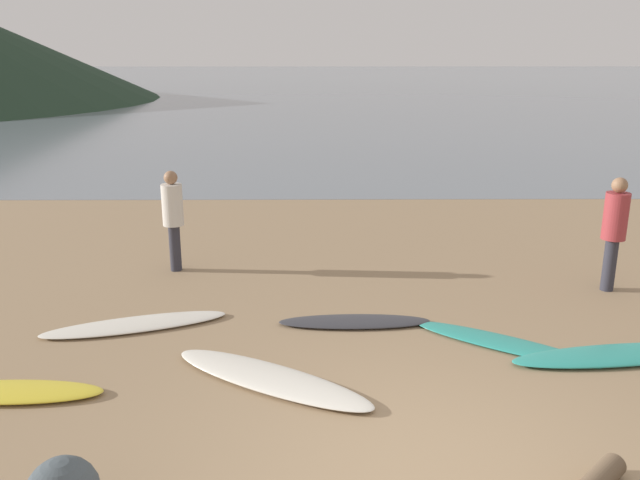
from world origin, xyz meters
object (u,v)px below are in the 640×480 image
surfboard_0 (9,392)px  surfboard_1 (135,324)px  surfboard_2 (270,378)px  surfboard_3 (355,322)px  person_2 (615,225)px  surfboard_4 (504,343)px  person_1 (173,213)px  surfboard_5 (620,355)px

surfboard_0 → surfboard_1: size_ratio=0.84×
surfboard_2 → surfboard_3: size_ratio=1.26×
surfboard_1 → person_2: (6.57, 1.29, 0.95)m
surfboard_4 → person_1: size_ratio=1.42×
surfboard_0 → surfboard_3: bearing=26.0°
surfboard_4 → person_2: size_ratio=1.36×
person_1 → surfboard_5: bearing=-74.3°
surfboard_1 → surfboard_2: size_ratio=0.94×
surfboard_3 → person_2: size_ratio=1.17×
surfboard_1 → surfboard_4: size_ratio=1.01×
surfboard_4 → person_1: bearing=-178.5°
surfboard_0 → surfboard_1: 1.92m
surfboard_5 → surfboard_3: bearing=153.6°
person_1 → surfboard_3: bearing=-83.8°
surfboard_0 → surfboard_4: size_ratio=0.85×
surfboard_3 → surfboard_5: surfboard_5 is taller
surfboard_3 → surfboard_5: bearing=-19.4°
surfboard_2 → person_1: size_ratio=1.54×
surfboard_3 → surfboard_4: (1.75, -0.65, -0.01)m
surfboard_3 → person_2: (3.77, 1.22, 0.95)m
surfboard_3 → person_1: bearing=140.6°
surfboard_3 → surfboard_4: bearing=-21.1°
surfboard_5 → person_2: size_ratio=1.56×
person_1 → person_2: person_2 is taller
person_1 → surfboard_0: bearing=-148.4°
surfboard_2 → surfboard_3: 1.82m
surfboard_0 → person_2: (7.42, 3.01, 0.94)m
person_1 → person_2: size_ratio=0.96×
surfboard_0 → person_1: size_ratio=1.21×
person_2 → surfboard_4: bearing=78.6°
person_2 → surfboard_0: bearing=58.0°
surfboard_0 → surfboard_5: size_ratio=0.74×
surfboard_1 → person_1: person_1 is taller
surfboard_0 → person_2: bearing=21.9°
surfboard_3 → surfboard_4: 1.86m
surfboard_0 → surfboard_1: bearing=63.6°
surfboard_1 → surfboard_3: (2.80, 0.07, -0.00)m
surfboard_4 → surfboard_5: size_ratio=0.87×
person_2 → surfboard_5: bearing=106.4°
person_2 → person_1: bearing=27.5°
surfboard_0 → surfboard_4: surfboard_0 is taller
surfboard_2 → person_2: (4.75, 2.76, 0.94)m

